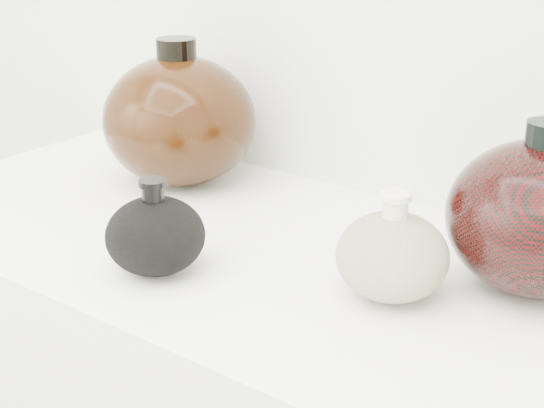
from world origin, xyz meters
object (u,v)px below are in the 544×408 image
Objects in this scene: cream_gourd_vase at (392,255)px; right_round_pot at (539,217)px; black_gourd_vase at (155,235)px; left_round_pot at (180,120)px.

right_round_pot is (0.12, 0.11, 0.04)m from cream_gourd_vase.
right_round_pot reaches higher than black_gourd_vase.
left_round_pot reaches higher than black_gourd_vase.
black_gourd_vase is 0.44m from right_round_pot.
left_round_pot reaches higher than right_round_pot.
black_gourd_vase is 0.28m from cream_gourd_vase.
cream_gourd_vase is at bearing -17.53° from left_round_pot.
left_round_pot is 0.56m from right_round_pot.
right_round_pot is (0.37, 0.22, 0.04)m from black_gourd_vase.
right_round_pot reaches higher than cream_gourd_vase.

